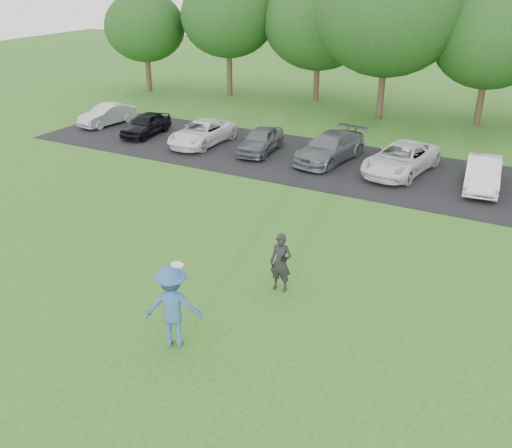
{
  "coord_description": "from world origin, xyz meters",
  "views": [
    {
      "loc": [
        6.88,
        -9.23,
        7.95
      ],
      "look_at": [
        0.0,
        3.5,
        1.3
      ],
      "focal_mm": 40.0,
      "sensor_mm": 36.0,
      "label": 1
    }
  ],
  "objects": [
    {
      "name": "ground",
      "position": [
        0.0,
        0.0,
        0.0
      ],
      "size": [
        100.0,
        100.0,
        0.0
      ],
      "primitive_type": "plane",
      "color": "#31641C",
      "rests_on": "ground"
    },
    {
      "name": "parking_lot",
      "position": [
        0.0,
        13.0,
        0.01
      ],
      "size": [
        32.0,
        6.5,
        0.03
      ],
      "primitive_type": "cube",
      "color": "black",
      "rests_on": "ground"
    },
    {
      "name": "frisbee_player",
      "position": [
        0.14,
        -0.67,
        1.01
      ],
      "size": [
        1.5,
        1.26,
        2.2
      ],
      "color": "#345F94",
      "rests_on": "ground"
    },
    {
      "name": "camera_bystander",
      "position": [
        1.22,
        2.62,
        0.81
      ],
      "size": [
        0.62,
        0.45,
        1.62
      ],
      "color": "black",
      "rests_on": "ground"
    },
    {
      "name": "parked_cars",
      "position": [
        -0.1,
        13.08,
        0.6
      ],
      "size": [
        30.46,
        4.77,
        1.23
      ],
      "color": "#B8BABF",
      "rests_on": "parking_lot"
    },
    {
      "name": "tree_row",
      "position": [
        1.51,
        22.76,
        4.91
      ],
      "size": [
        42.39,
        9.85,
        8.64
      ],
      "color": "#38281C",
      "rests_on": "ground"
    }
  ]
}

